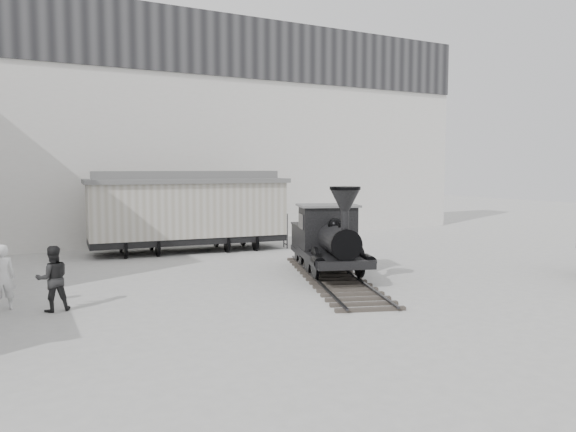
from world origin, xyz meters
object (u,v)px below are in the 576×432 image
boxcar (188,210)px  visitor_a (2,277)px  visitor_b (53,279)px  locomotive (330,243)px

boxcar → visitor_a: boxcar is taller
boxcar → visitor_b: size_ratio=5.22×
locomotive → visitor_b: (-8.60, -0.46, -0.26)m
boxcar → visitor_a: size_ratio=5.15×
visitor_a → locomotive: bearing=174.0°
visitor_b → boxcar: bearing=-130.6°
locomotive → visitor_b: locomotive is taller
locomotive → boxcar: bearing=127.4°
locomotive → visitor_b: 8.61m
boxcar → visitor_b: 10.21m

